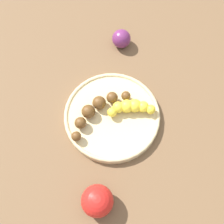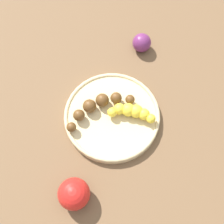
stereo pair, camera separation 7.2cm
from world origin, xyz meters
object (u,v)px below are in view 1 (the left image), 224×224
object	(u,v)px
fruit_bowl	(112,116)
apple_red	(97,201)
banana_overripe	(96,109)
banana_yellow	(131,107)
plum_purple	(121,39)

from	to	relation	value
fruit_bowl	apple_red	xyz separation A→B (m)	(-0.13, 0.16, 0.02)
banana_overripe	fruit_bowl	bearing A→B (deg)	-142.81
banana_yellow	apple_red	xyz separation A→B (m)	(-0.11, 0.21, -0.00)
banana_overripe	plum_purple	xyz separation A→B (m)	(0.12, -0.20, -0.01)
fruit_bowl	apple_red	distance (m)	0.21
fruit_bowl	banana_overripe	bearing A→B (deg)	37.17
fruit_bowl	banana_yellow	distance (m)	0.05
apple_red	fruit_bowl	bearing A→B (deg)	-50.52
banana_yellow	plum_purple	size ratio (longest dim) A/B	1.91
apple_red	plum_purple	bearing A→B (deg)	-49.40
banana_yellow	apple_red	size ratio (longest dim) A/B	1.38
fruit_bowl	plum_purple	size ratio (longest dim) A/B	4.65
fruit_bowl	banana_yellow	world-z (taller)	banana_yellow
fruit_bowl	banana_yellow	size ratio (longest dim) A/B	2.43
banana_overripe	apple_red	distance (m)	0.22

